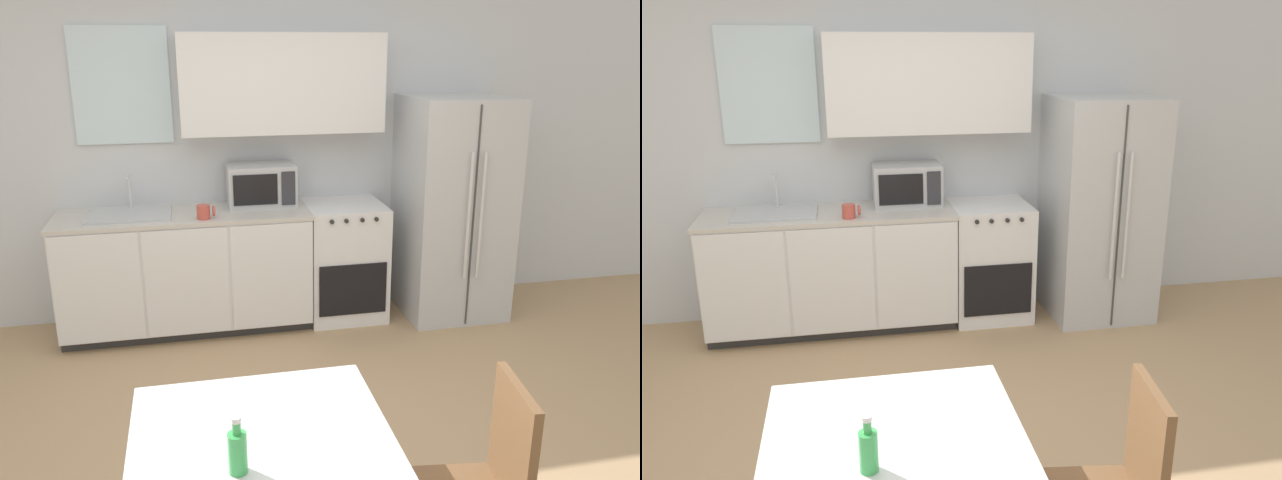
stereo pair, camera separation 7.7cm
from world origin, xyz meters
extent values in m
plane|color=tan|center=(0.00, 0.00, 0.00)|extent=(12.00, 12.00, 0.00)
cube|color=silver|center=(0.00, 2.10, 1.35)|extent=(12.00, 0.06, 2.70)
cube|color=silver|center=(-0.87, 2.06, 1.83)|extent=(0.69, 0.04, 0.84)
cube|color=white|center=(0.30, 1.91, 1.84)|extent=(1.52, 0.32, 0.72)
cube|color=#333333|center=(-0.49, 1.80, 0.04)|extent=(1.84, 0.55, 0.08)
cube|color=white|center=(-0.49, 1.77, 0.49)|extent=(1.84, 0.61, 0.82)
cube|color=white|center=(-1.10, 1.46, 0.49)|extent=(0.59, 0.01, 0.80)
cube|color=white|center=(-0.49, 1.46, 0.49)|extent=(0.59, 0.01, 0.80)
cube|color=white|center=(0.13, 1.46, 0.49)|extent=(0.59, 0.01, 0.80)
cube|color=beige|center=(-0.49, 1.77, 0.91)|extent=(1.87, 0.63, 0.03)
cube|color=white|center=(0.75, 1.78, 0.46)|extent=(0.61, 0.59, 0.93)
cube|color=black|center=(0.75, 1.48, 0.32)|extent=(0.53, 0.01, 0.41)
cylinder|color=#262626|center=(0.58, 1.47, 0.88)|extent=(0.03, 0.02, 0.03)
cylinder|color=#262626|center=(0.69, 1.47, 0.88)|extent=(0.03, 0.02, 0.03)
cylinder|color=#262626|center=(0.81, 1.47, 0.88)|extent=(0.03, 0.02, 0.03)
cylinder|color=#262626|center=(0.92, 1.47, 0.88)|extent=(0.03, 0.02, 0.03)
cube|color=silver|center=(1.62, 1.69, 0.87)|extent=(0.78, 0.76, 1.75)
cube|color=#3F3F3F|center=(1.62, 1.31, 0.87)|extent=(0.01, 0.01, 1.69)
cylinder|color=silver|center=(1.57, 1.28, 0.91)|extent=(0.02, 0.02, 0.96)
cylinder|color=silver|center=(1.67, 1.28, 0.91)|extent=(0.02, 0.02, 0.96)
cube|color=#B7BABC|center=(-0.87, 1.77, 0.94)|extent=(0.59, 0.43, 0.02)
cylinder|color=silver|center=(-0.87, 1.95, 1.08)|extent=(0.02, 0.02, 0.26)
cylinder|color=silver|center=(-0.87, 1.88, 1.20)|extent=(0.02, 0.14, 0.02)
cube|color=#B7BABC|center=(0.11, 1.88, 1.09)|extent=(0.52, 0.32, 0.32)
cube|color=black|center=(0.05, 1.72, 1.09)|extent=(0.33, 0.01, 0.23)
cube|color=#2D2D33|center=(0.30, 1.72, 1.09)|extent=(0.10, 0.01, 0.26)
cylinder|color=#BF4C3F|center=(-0.34, 1.56, 0.98)|extent=(0.10, 0.10, 0.10)
torus|color=#BF4C3F|center=(-0.27, 1.56, 0.98)|extent=(0.02, 0.08, 0.08)
cube|color=white|center=(-0.23, -0.88, 0.75)|extent=(0.95, 0.91, 0.03)
cylinder|color=white|center=(-0.65, -0.49, 0.37)|extent=(0.06, 0.06, 0.73)
cylinder|color=white|center=(0.18, -0.49, 0.37)|extent=(0.06, 0.06, 0.73)
cube|color=brown|center=(0.70, -1.00, 0.69)|extent=(0.08, 0.37, 0.48)
cylinder|color=#3FB259|center=(-0.33, -1.05, 0.83)|extent=(0.06, 0.06, 0.15)
cylinder|color=#3FB259|center=(-0.33, -1.05, 0.93)|extent=(0.03, 0.03, 0.05)
cylinder|color=white|center=(-0.33, -1.05, 0.96)|extent=(0.03, 0.03, 0.02)
camera|label=1|loc=(-0.43, -2.82, 2.12)|focal=35.00mm
camera|label=2|loc=(-0.36, -2.83, 2.12)|focal=35.00mm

